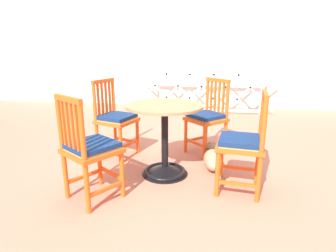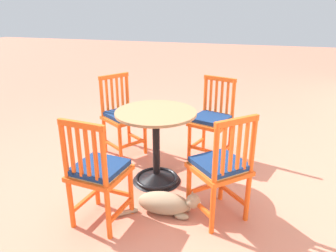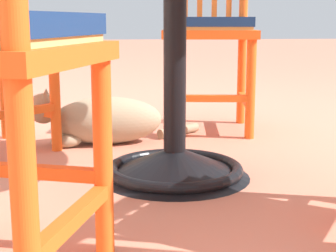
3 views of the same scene
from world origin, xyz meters
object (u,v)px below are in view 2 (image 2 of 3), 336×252
(cafe_table, at_px, (156,155))
(orange_chair_tucked_in, at_px, (221,168))
(tabby_cat, at_px, (168,204))
(orange_chair_near_fence, at_px, (123,116))
(orange_chair_facing_out, at_px, (212,121))
(orange_chair_at_corner, at_px, (98,173))

(cafe_table, height_order, orange_chair_tucked_in, orange_chair_tucked_in)
(orange_chair_tucked_in, distance_m, tabby_cat, 0.55)
(orange_chair_near_fence, bearing_deg, tabby_cat, 39.22)
(orange_chair_near_fence, xyz_separation_m, tabby_cat, (1.02, 0.83, -0.35))
(cafe_table, distance_m, orange_chair_facing_out, 0.81)
(orange_chair_at_corner, xyz_separation_m, orange_chair_tucked_in, (-0.33, 0.90, 0.00))
(orange_chair_facing_out, xyz_separation_m, tabby_cat, (1.16, -0.17, -0.35))
(cafe_table, relative_size, orange_chair_tucked_in, 0.83)
(cafe_table, relative_size, tabby_cat, 1.06)
(orange_chair_at_corner, distance_m, tabby_cat, 0.65)
(cafe_table, xyz_separation_m, orange_chair_tucked_in, (0.41, 0.67, 0.16))
(cafe_table, relative_size, orange_chair_at_corner, 0.83)
(orange_chair_facing_out, distance_m, tabby_cat, 1.22)
(orange_chair_tucked_in, bearing_deg, orange_chair_near_fence, -127.07)
(orange_chair_at_corner, distance_m, orange_chair_near_fence, 1.31)
(cafe_table, xyz_separation_m, tabby_cat, (0.49, 0.26, -0.19))
(orange_chair_near_fence, bearing_deg, orange_chair_at_corner, 15.32)
(orange_chair_at_corner, height_order, orange_chair_tucked_in, same)
(orange_chair_at_corner, relative_size, tabby_cat, 1.27)
(orange_chair_at_corner, relative_size, orange_chair_facing_out, 1.00)
(orange_chair_facing_out, bearing_deg, orange_chair_near_fence, -82.37)
(orange_chair_tucked_in, height_order, orange_chair_facing_out, same)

